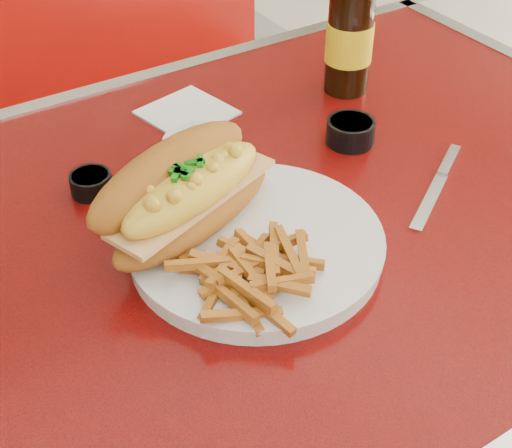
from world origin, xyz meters
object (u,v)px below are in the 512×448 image
dinner_plate (256,243)px  gravy_ramekin (201,155)px  sauce_cup_left (91,183)px  knife (440,178)px  booth_bench_far (77,195)px  sauce_cup_right (351,131)px  diner_table (259,304)px  fork (262,192)px  mac_hoagie (185,191)px  beer_bottle (351,25)px

dinner_plate → gravy_ramekin: bearing=82.4°
sauce_cup_left → knife: size_ratio=0.37×
booth_bench_far → sauce_cup_right: (0.19, -0.74, 0.50)m
knife → sauce_cup_left: bearing=119.3°
diner_table → booth_bench_far: (0.00, 0.81, -0.32)m
fork → sauce_cup_left: (-0.17, 0.14, -0.01)m
booth_bench_far → mac_hoagie: bearing=-96.7°
gravy_ramekin → beer_bottle: bearing=15.1°
fork → sauce_cup_left: bearing=48.0°
mac_hoagie → knife: size_ratio=1.53×
diner_table → gravy_ramekin: 0.22m
mac_hoagie → fork: bearing=-17.8°
booth_bench_far → mac_hoagie: booth_bench_far is taller
diner_table → fork: (0.01, 0.01, 0.18)m
sauce_cup_right → knife: 0.14m
mac_hoagie → knife: (0.33, -0.07, -0.06)m
knife → mac_hoagie: bearing=135.6°
mac_hoagie → gravy_ramekin: 0.13m
diner_table → knife: 0.30m
diner_table → booth_bench_far: booth_bench_far is taller
fork → sauce_cup_left: sauce_cup_left is taller
mac_hoagie → fork: (0.10, 0.00, -0.05)m
mac_hoagie → beer_bottle: 0.42m
diner_table → fork: size_ratio=7.38×
fork → beer_bottle: size_ratio=0.60×
gravy_ramekin → sauce_cup_right: size_ratio=1.53×
diner_table → booth_bench_far: bearing=90.0°
diner_table → mac_hoagie: (-0.10, 0.01, 0.23)m
gravy_ramekin → sauce_cup_right: (0.21, -0.04, -0.01)m
knife → fork: bearing=129.3°
diner_table → mac_hoagie: size_ratio=4.57×
diner_table → beer_bottle: beer_bottle is taller
gravy_ramekin → knife: size_ratio=0.60×
beer_bottle → knife: beer_bottle is taller
beer_bottle → knife: (-0.05, -0.26, -0.10)m
beer_bottle → diner_table: bearing=-145.9°
beer_bottle → sauce_cup_left: bearing=-174.4°
mac_hoagie → gravy_ramekin: mac_hoagie is taller
sauce_cup_left → dinner_plate: bearing=-61.1°
fork → knife: size_ratio=0.95×
diner_table → knife: bearing=-16.5°
mac_hoagie → sauce_cup_right: bearing=-7.7°
booth_bench_far → fork: bearing=-89.4°
sauce_cup_left → sauce_cup_right: 0.36m
dinner_plate → beer_bottle: bearing=37.7°
fork → dinner_plate: bearing=141.2°
diner_table → sauce_cup_right: sauce_cup_right is taller
diner_table → fork: fork is taller
booth_bench_far → knife: booth_bench_far is taller
mac_hoagie → gravy_ramekin: bearing=34.5°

